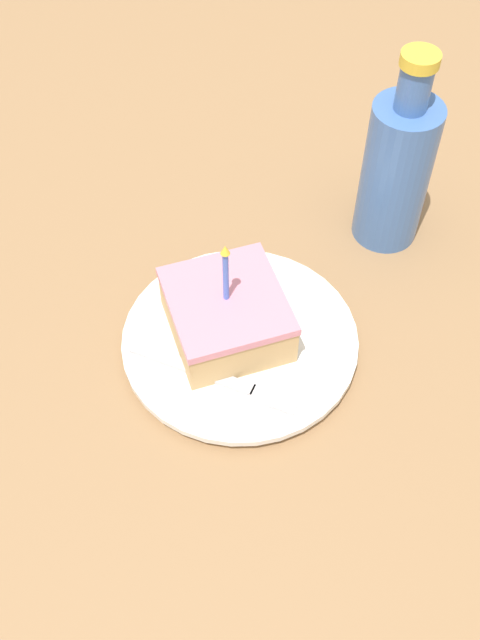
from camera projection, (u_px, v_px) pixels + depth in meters
name	position (u px, v px, depth m)	size (l,w,h in m)	color
ground_plane	(233.00, 381.00, 0.76)	(2.40, 2.40, 0.04)	olive
plate	(240.00, 341.00, 0.75)	(0.24, 0.24, 0.02)	white
cake_slice	(227.00, 314.00, 0.72)	(0.11, 0.11, 0.12)	tan
fork	(225.00, 379.00, 0.71)	(0.14, 0.13, 0.00)	#B2B2B7
bottle	(397.00, 169.00, 0.78)	(0.07, 0.07, 0.23)	#3F66A5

